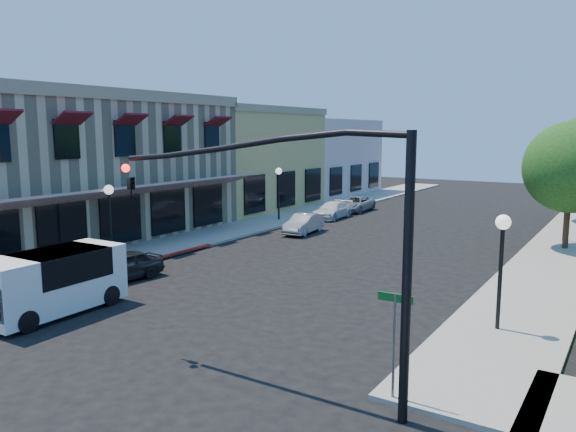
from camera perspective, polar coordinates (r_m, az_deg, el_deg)
The scene contains 19 objects.
ground at distance 15.98m, azimuth -19.53°, elevation -13.85°, with size 120.00×120.00×0.00m, color black.
sidewalk_left at distance 41.84m, azimuth 2.52°, elevation 0.51°, with size 3.50×50.00×0.12m, color gray.
sidewalk_right at distance 36.58m, azimuth 27.06°, elevation -1.62°, with size 3.50×50.00×0.12m, color gray.
curb_red_strip at distance 25.95m, azimuth -15.13°, elevation -4.98°, with size 0.25×10.00×0.06m, color maroon.
corner_brick_building at distance 33.84m, azimuth -21.52°, elevation 4.70°, with size 11.77×18.20×8.10m.
yellow_stucco_building at distance 44.41m, azimuth -5.71°, elevation 5.79°, with size 10.00×12.00×7.60m, color tan.
pink_stucco_building at distance 54.38m, azimuth 2.13°, elevation 6.03°, with size 10.00×12.00×7.00m, color beige.
street_tree_a at distance 31.16m, azimuth 26.80°, elevation 4.44°, with size 4.56×4.56×6.48m.
signal_mast_arm at distance 12.18m, azimuth 2.66°, elevation -0.30°, with size 8.01×0.39×6.00m.
street_name_sign at distance 12.71m, azimuth 10.77°, elevation -11.20°, with size 0.80×0.06×2.50m.
lamppost_left_near at distance 26.65m, azimuth -17.69°, elevation 1.25°, with size 0.44×0.44×3.57m.
lamppost_left_far at distance 37.17m, azimuth -0.96°, elevation 3.64°, with size 0.44×0.44×3.57m.
lamppost_right_near at distance 17.58m, azimuth 20.92°, elevation -2.56°, with size 0.44×0.44×3.57m.
lamppost_right_far at distance 33.29m, azimuth 26.46°, elevation 2.15°, with size 0.44×0.44×3.57m.
white_van at distance 20.04m, azimuth -22.99°, elevation -5.89°, with size 2.14×4.68×2.06m.
parked_car_a at distance 23.55m, azimuth -16.57°, elevation -4.93°, with size 1.41×3.50×1.19m, color black.
parked_car_b at distance 32.97m, azimuth 1.58°, elevation -0.79°, with size 1.21×3.48×1.15m, color #A2A4A7.
parked_car_c at distance 38.75m, azimuth 4.52°, elevation 0.59°, with size 1.59×3.90×1.13m, color silver.
parked_car_d at distance 42.33m, azimuth 6.85°, elevation 1.23°, with size 1.87×4.06×1.13m, color #95979A.
Camera 1 is at (11.80, -8.96, 5.98)m, focal length 35.00 mm.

